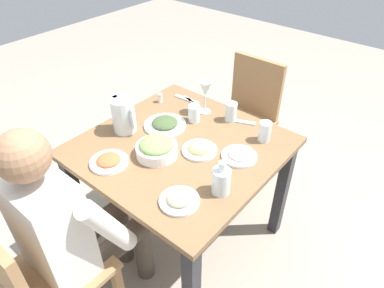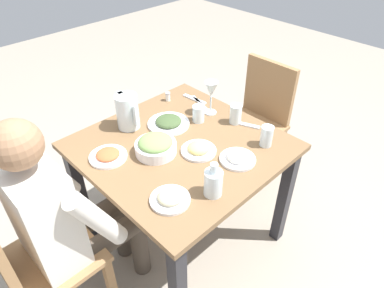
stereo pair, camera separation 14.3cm
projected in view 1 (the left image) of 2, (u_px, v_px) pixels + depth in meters
The scene contains 21 objects.
ground_plane at pixel (183, 236), 2.20m from camera, with size 8.00×8.00×0.00m, color gray.
dining_table at pixel (181, 162), 1.83m from camera, with size 0.94×0.94×0.73m.
chair_near at pixel (38, 276), 1.44m from camera, with size 0.40×0.40×0.86m.
chair_far at pixel (247, 113), 2.46m from camera, with size 0.40×0.40×0.86m.
diner_near at pixel (72, 224), 1.48m from camera, with size 0.48×0.53×1.15m.
water_pitcher at pixel (123, 115), 1.80m from camera, with size 0.16×0.12×0.19m.
salad_bowl at pixel (157, 148), 1.67m from camera, with size 0.20×0.20×0.09m.
plate_yoghurt at pixel (239, 155), 1.67m from camera, with size 0.17×0.17×0.05m.
plate_fries at pixel (200, 149), 1.71m from camera, with size 0.18×0.18×0.05m.
plate_dolmas at pixel (165, 124), 1.88m from camera, with size 0.23×0.23×0.05m.
plate_beans at pixel (179, 199), 1.44m from camera, with size 0.17×0.17×0.04m.
plate_rice_curry at pixel (109, 161), 1.64m from camera, with size 0.18×0.18×0.04m.
water_glass_near_right at pixel (194, 113), 1.91m from camera, with size 0.07×0.07×0.09m, color silver.
water_glass_near_left at pixel (231, 112), 1.91m from camera, with size 0.07×0.07×0.11m, color silver.
water_glass_by_pitcher at pixel (265, 132), 1.76m from camera, with size 0.06×0.06×0.11m, color silver.
wine_glass at pixel (205, 90), 1.92m from camera, with size 0.08×0.08×0.20m.
oil_carafe at pixel (221, 182), 1.46m from camera, with size 0.08×0.08×0.16m.
salt_shaker at pixel (160, 98), 2.08m from camera, with size 0.03×0.03×0.05m.
fork_near at pixel (240, 121), 1.92m from camera, with size 0.17×0.03×0.01m, color silver.
knife_near at pixel (193, 103), 2.08m from camera, with size 0.18×0.02×0.01m, color silver.
fork_far at pixel (187, 99), 2.12m from camera, with size 0.17×0.03×0.01m, color silver.
Camera 1 is at (0.94, -1.04, 1.79)m, focal length 32.47 mm.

